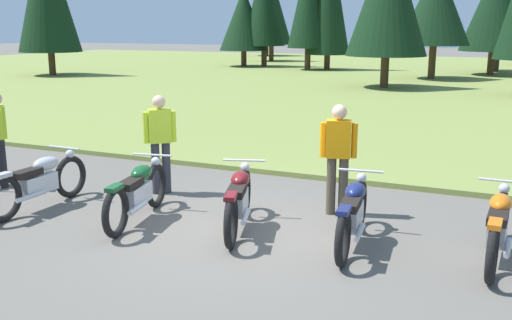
# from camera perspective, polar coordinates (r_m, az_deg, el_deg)

# --- Properties ---
(ground_plane) EXTENTS (140.00, 140.00, 0.00)m
(ground_plane) POSITION_cam_1_polar(r_m,az_deg,el_deg) (8.25, -1.73, -6.96)
(ground_plane) COLOR #605B54
(grass_moorland) EXTENTS (80.00, 44.00, 0.10)m
(grass_moorland) POSITION_cam_1_polar(r_m,az_deg,el_deg) (32.37, 18.31, 7.38)
(grass_moorland) COLOR olive
(grass_moorland) RESTS_ON ground
(motorcycle_silver) EXTENTS (0.62, 2.10, 0.88)m
(motorcycle_silver) POSITION_cam_1_polar(r_m,az_deg,el_deg) (9.74, -20.17, -1.94)
(motorcycle_silver) COLOR black
(motorcycle_silver) RESTS_ON ground
(motorcycle_british_green) EXTENTS (0.71, 2.08, 0.88)m
(motorcycle_british_green) POSITION_cam_1_polar(r_m,az_deg,el_deg) (8.75, -11.34, -3.02)
(motorcycle_british_green) COLOR black
(motorcycle_british_green) RESTS_ON ground
(motorcycle_maroon) EXTENTS (0.86, 2.03, 0.88)m
(motorcycle_maroon) POSITION_cam_1_polar(r_m,az_deg,el_deg) (8.22, -1.67, -3.81)
(motorcycle_maroon) COLOR black
(motorcycle_maroon) RESTS_ON ground
(motorcycle_navy) EXTENTS (0.62, 2.10, 0.88)m
(motorcycle_navy) POSITION_cam_1_polar(r_m,az_deg,el_deg) (7.74, 9.32, -5.06)
(motorcycle_navy) COLOR black
(motorcycle_navy) RESTS_ON ground
(motorcycle_orange) EXTENTS (0.62, 2.10, 0.88)m
(motorcycle_orange) POSITION_cam_1_polar(r_m,az_deg,el_deg) (7.72, 22.31, -5.94)
(motorcycle_orange) COLOR black
(motorcycle_orange) RESTS_ON ground
(rider_near_row_end) EXTENTS (0.44, 0.40, 1.67)m
(rider_near_row_end) POSITION_cam_1_polar(r_m,az_deg,el_deg) (10.01, -9.23, 2.07)
(rider_near_row_end) COLOR #2D2D38
(rider_near_row_end) RESTS_ON ground
(rider_in_hivis_vest) EXTENTS (0.53, 0.31, 1.67)m
(rider_in_hivis_vest) POSITION_cam_1_polar(r_m,az_deg,el_deg) (8.84, 7.93, 0.69)
(rider_in_hivis_vest) COLOR #4C4233
(rider_in_hivis_vest) RESTS_ON ground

